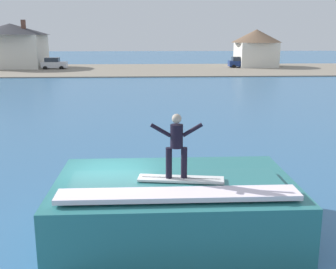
{
  "coord_description": "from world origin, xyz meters",
  "views": [
    {
      "loc": [
        1.1,
        -11.55,
        5.31
      ],
      "look_at": [
        1.81,
        2.49,
        1.94
      ],
      "focal_mm": 44.63,
      "sensor_mm": 36.0,
      "label": 1
    }
  ],
  "objects_px": {
    "car_far_shore": "(240,62)",
    "house_with_chimney": "(11,43)",
    "surfboard": "(181,179)",
    "surfer": "(177,142)",
    "house_gabled_white": "(256,46)",
    "wave_crest": "(174,205)",
    "car_near_shore": "(54,64)"
  },
  "relations": [
    {
      "from": "house_with_chimney",
      "to": "house_gabled_white",
      "type": "xyz_separation_m",
      "value": [
        39.61,
        0.27,
        -0.53
      ]
    },
    {
      "from": "surfer",
      "to": "car_near_shore",
      "type": "bearing_deg",
      "value": 105.05
    },
    {
      "from": "surfer",
      "to": "house_with_chimney",
      "type": "height_order",
      "value": "house_with_chimney"
    },
    {
      "from": "car_far_shore",
      "to": "house_with_chimney",
      "type": "relative_size",
      "value": 0.31
    },
    {
      "from": "car_near_shore",
      "to": "house_gabled_white",
      "type": "relative_size",
      "value": 0.46
    },
    {
      "from": "surfer",
      "to": "car_near_shore",
      "type": "distance_m",
      "value": 58.19
    },
    {
      "from": "car_near_shore",
      "to": "house_with_chimney",
      "type": "distance_m",
      "value": 8.32
    },
    {
      "from": "surfboard",
      "to": "house_with_chimney",
      "type": "height_order",
      "value": "house_with_chimney"
    },
    {
      "from": "car_near_shore",
      "to": "house_with_chimney",
      "type": "height_order",
      "value": "house_with_chimney"
    },
    {
      "from": "car_far_shore",
      "to": "house_with_chimney",
      "type": "height_order",
      "value": "house_with_chimney"
    },
    {
      "from": "surfboard",
      "to": "car_near_shore",
      "type": "relative_size",
      "value": 0.58
    },
    {
      "from": "surfboard",
      "to": "house_with_chimney",
      "type": "relative_size",
      "value": 0.18
    },
    {
      "from": "surfboard",
      "to": "car_far_shore",
      "type": "height_order",
      "value": "car_far_shore"
    },
    {
      "from": "surfboard",
      "to": "house_gabled_white",
      "type": "bearing_deg",
      "value": 73.82
    },
    {
      "from": "wave_crest",
      "to": "car_far_shore",
      "type": "bearing_deg",
      "value": 75.88
    },
    {
      "from": "wave_crest",
      "to": "surfboard",
      "type": "height_order",
      "value": "surfboard"
    },
    {
      "from": "car_far_shore",
      "to": "house_gabled_white",
      "type": "height_order",
      "value": "house_gabled_white"
    },
    {
      "from": "wave_crest",
      "to": "house_gabled_white",
      "type": "height_order",
      "value": "house_gabled_white"
    },
    {
      "from": "wave_crest",
      "to": "car_near_shore",
      "type": "height_order",
      "value": "car_near_shore"
    },
    {
      "from": "car_near_shore",
      "to": "car_far_shore",
      "type": "xyz_separation_m",
      "value": [
        29.49,
        1.54,
        0.0
      ]
    },
    {
      "from": "surfboard",
      "to": "surfer",
      "type": "relative_size",
      "value": 1.35
    },
    {
      "from": "house_gabled_white",
      "to": "wave_crest",
      "type": "bearing_deg",
      "value": -106.42
    },
    {
      "from": "surfer",
      "to": "house_gabled_white",
      "type": "relative_size",
      "value": 0.2
    },
    {
      "from": "surfer",
      "to": "car_near_shore",
      "type": "height_order",
      "value": "surfer"
    },
    {
      "from": "wave_crest",
      "to": "surfer",
      "type": "xyz_separation_m",
      "value": [
        0.01,
        -0.48,
        1.89
      ]
    },
    {
      "from": "house_gabled_white",
      "to": "house_with_chimney",
      "type": "bearing_deg",
      "value": -179.6
    },
    {
      "from": "surfboard",
      "to": "surfer",
      "type": "distance_m",
      "value": 0.97
    },
    {
      "from": "wave_crest",
      "to": "car_far_shore",
      "type": "distance_m",
      "value": 59.01
    },
    {
      "from": "surfer",
      "to": "wave_crest",
      "type": "bearing_deg",
      "value": 91.63
    },
    {
      "from": "surfer",
      "to": "house_gabled_white",
      "type": "xyz_separation_m",
      "value": [
        17.35,
        59.38,
        0.78
      ]
    },
    {
      "from": "house_with_chimney",
      "to": "surfer",
      "type": "bearing_deg",
      "value": -69.36
    },
    {
      "from": "wave_crest",
      "to": "house_with_chimney",
      "type": "distance_m",
      "value": 62.79
    }
  ]
}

